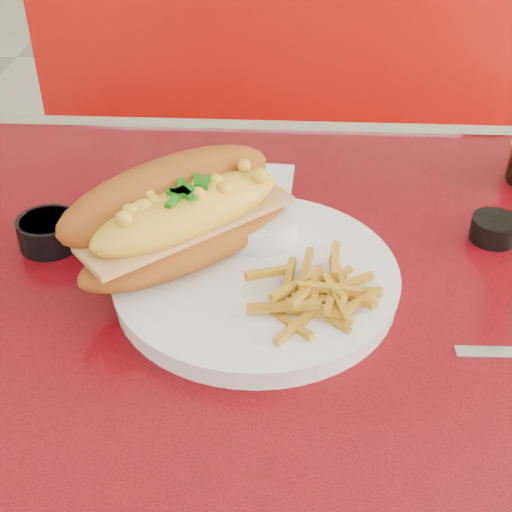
{
  "coord_description": "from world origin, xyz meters",
  "views": [
    {
      "loc": [
        -0.03,
        -0.54,
        1.23
      ],
      "look_at": [
        -0.06,
        0.03,
        0.81
      ],
      "focal_mm": 50.0,
      "sensor_mm": 36.0,
      "label": 1
    }
  ],
  "objects_px": {
    "diner_table": "(307,416)",
    "dinner_plate": "(256,279)",
    "booth_bench_far": "(299,240)",
    "fork": "(283,266)",
    "sauce_cup_right": "(495,228)",
    "gravy_ramekin": "(259,231)",
    "mac_hoagie": "(181,215)",
    "sauce_cup_left": "(49,231)"
  },
  "relations": [
    {
      "from": "mac_hoagie",
      "to": "fork",
      "type": "relative_size",
      "value": 2.08
    },
    {
      "from": "fork",
      "to": "gravy_ramekin",
      "type": "bearing_deg",
      "value": -6.45
    },
    {
      "from": "diner_table",
      "to": "sauce_cup_left",
      "type": "height_order",
      "value": "sauce_cup_left"
    },
    {
      "from": "sauce_cup_left",
      "to": "sauce_cup_right",
      "type": "bearing_deg",
      "value": 4.38
    },
    {
      "from": "booth_bench_far",
      "to": "mac_hoagie",
      "type": "bearing_deg",
      "value": -100.18
    },
    {
      "from": "booth_bench_far",
      "to": "gravy_ramekin",
      "type": "relative_size",
      "value": 10.58
    },
    {
      "from": "booth_bench_far",
      "to": "mac_hoagie",
      "type": "height_order",
      "value": "same"
    },
    {
      "from": "mac_hoagie",
      "to": "sauce_cup_right",
      "type": "bearing_deg",
      "value": -28.57
    },
    {
      "from": "booth_bench_far",
      "to": "fork",
      "type": "height_order",
      "value": "booth_bench_far"
    },
    {
      "from": "booth_bench_far",
      "to": "fork",
      "type": "xyz_separation_m",
      "value": [
        -0.03,
        -0.77,
        0.5
      ]
    },
    {
      "from": "sauce_cup_right",
      "to": "gravy_ramekin",
      "type": "bearing_deg",
      "value": -171.83
    },
    {
      "from": "diner_table",
      "to": "gravy_ramekin",
      "type": "height_order",
      "value": "gravy_ramekin"
    },
    {
      "from": "booth_bench_far",
      "to": "sauce_cup_left",
      "type": "xyz_separation_m",
      "value": [
        -0.29,
        -0.72,
        0.5
      ]
    },
    {
      "from": "diner_table",
      "to": "dinner_plate",
      "type": "height_order",
      "value": "dinner_plate"
    },
    {
      "from": "dinner_plate",
      "to": "gravy_ramekin",
      "type": "height_order",
      "value": "gravy_ramekin"
    },
    {
      "from": "diner_table",
      "to": "fork",
      "type": "bearing_deg",
      "value": 129.77
    },
    {
      "from": "mac_hoagie",
      "to": "sauce_cup_right",
      "type": "distance_m",
      "value": 0.35
    },
    {
      "from": "sauce_cup_left",
      "to": "sauce_cup_right",
      "type": "relative_size",
      "value": 1.21
    },
    {
      "from": "diner_table",
      "to": "sauce_cup_right",
      "type": "relative_size",
      "value": 18.17
    },
    {
      "from": "sauce_cup_left",
      "to": "sauce_cup_right",
      "type": "xyz_separation_m",
      "value": [
        0.49,
        0.04,
        -0.0
      ]
    },
    {
      "from": "sauce_cup_right",
      "to": "mac_hoagie",
      "type": "bearing_deg",
      "value": -167.87
    },
    {
      "from": "dinner_plate",
      "to": "fork",
      "type": "distance_m",
      "value": 0.03
    },
    {
      "from": "diner_table",
      "to": "mac_hoagie",
      "type": "bearing_deg",
      "value": 157.63
    },
    {
      "from": "dinner_plate",
      "to": "mac_hoagie",
      "type": "xyz_separation_m",
      "value": [
        -0.08,
        0.03,
        0.06
      ]
    },
    {
      "from": "dinner_plate",
      "to": "sauce_cup_left",
      "type": "bearing_deg",
      "value": 164.53
    },
    {
      "from": "dinner_plate",
      "to": "booth_bench_far",
      "type": "bearing_deg",
      "value": 85.74
    },
    {
      "from": "dinner_plate",
      "to": "fork",
      "type": "bearing_deg",
      "value": 22.88
    },
    {
      "from": "mac_hoagie",
      "to": "sauce_cup_right",
      "type": "xyz_separation_m",
      "value": [
        0.34,
        0.07,
        -0.05
      ]
    },
    {
      "from": "fork",
      "to": "sauce_cup_left",
      "type": "bearing_deg",
      "value": 44.93
    },
    {
      "from": "booth_bench_far",
      "to": "sauce_cup_right",
      "type": "xyz_separation_m",
      "value": [
        0.2,
        -0.68,
        0.5
      ]
    },
    {
      "from": "booth_bench_far",
      "to": "mac_hoagie",
      "type": "xyz_separation_m",
      "value": [
        -0.14,
        -0.75,
        0.55
      ]
    },
    {
      "from": "diner_table",
      "to": "fork",
      "type": "relative_size",
      "value": 9.63
    },
    {
      "from": "mac_hoagie",
      "to": "sauce_cup_left",
      "type": "height_order",
      "value": "mac_hoagie"
    },
    {
      "from": "sauce_cup_right",
      "to": "booth_bench_far",
      "type": "bearing_deg",
      "value": 106.56
    },
    {
      "from": "fork",
      "to": "mac_hoagie",
      "type": "bearing_deg",
      "value": 46.77
    },
    {
      "from": "gravy_ramekin",
      "to": "sauce_cup_right",
      "type": "relative_size",
      "value": 1.68
    },
    {
      "from": "fork",
      "to": "sauce_cup_right",
      "type": "xyz_separation_m",
      "value": [
        0.23,
        0.09,
        -0.01
      ]
    },
    {
      "from": "diner_table",
      "to": "dinner_plate",
      "type": "bearing_deg",
      "value": 155.45
    },
    {
      "from": "diner_table",
      "to": "sauce_cup_right",
      "type": "distance_m",
      "value": 0.3
    },
    {
      "from": "gravy_ramekin",
      "to": "sauce_cup_left",
      "type": "height_order",
      "value": "gravy_ramekin"
    },
    {
      "from": "fork",
      "to": "gravy_ramekin",
      "type": "xyz_separation_m",
      "value": [
        -0.03,
        0.05,
        0.01
      ]
    },
    {
      "from": "dinner_plate",
      "to": "gravy_ramekin",
      "type": "bearing_deg",
      "value": 90.23
    }
  ]
}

